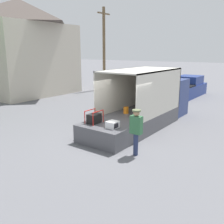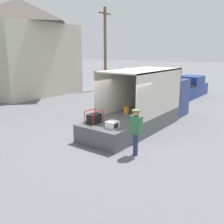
# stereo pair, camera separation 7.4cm
# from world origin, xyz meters

# --- Properties ---
(ground_plane) EXTENTS (160.00, 160.00, 0.00)m
(ground_plane) POSITION_xyz_m (0.00, 0.00, 0.00)
(ground_plane) COLOR slate
(box_truck) EXTENTS (6.46, 2.28, 2.93)m
(box_truck) POSITION_xyz_m (3.78, -0.00, 0.91)
(box_truck) COLOR navy
(box_truck) RESTS_ON ground
(tailgate_deck) EXTENTS (1.43, 2.17, 0.79)m
(tailgate_deck) POSITION_xyz_m (-0.72, 0.00, 0.39)
(tailgate_deck) COLOR #4C4C51
(tailgate_deck) RESTS_ON ground
(microwave) EXTENTS (0.44, 0.43, 0.28)m
(microwave) POSITION_xyz_m (-0.77, -0.49, 0.93)
(microwave) COLOR white
(microwave) RESTS_ON tailgate_deck
(portable_generator) EXTENTS (0.72, 0.49, 0.57)m
(portable_generator) POSITION_xyz_m (-0.65, 0.57, 1.00)
(portable_generator) COLOR black
(portable_generator) RESTS_ON tailgate_deck
(worker_person) EXTENTS (0.31, 0.44, 1.75)m
(worker_person) POSITION_xyz_m (-0.98, -1.71, 1.08)
(worker_person) COLOR navy
(worker_person) RESTS_ON ground
(pickup_truck_blue) EXTENTS (5.06, 1.98, 1.71)m
(pickup_truck_blue) POSITION_xyz_m (12.59, 1.25, 0.70)
(pickup_truck_blue) COLOR navy
(pickup_truck_blue) RESTS_ON ground
(house_backdrop) EXTENTS (7.99, 7.59, 8.22)m
(house_backdrop) POSITION_xyz_m (5.29, 14.00, 4.19)
(house_backdrop) COLOR beige
(house_backdrop) RESTS_ON ground
(utility_pole) EXTENTS (1.80, 0.28, 7.93)m
(utility_pole) POSITION_xyz_m (11.58, 9.55, 4.12)
(utility_pole) COLOR brown
(utility_pole) RESTS_ON ground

